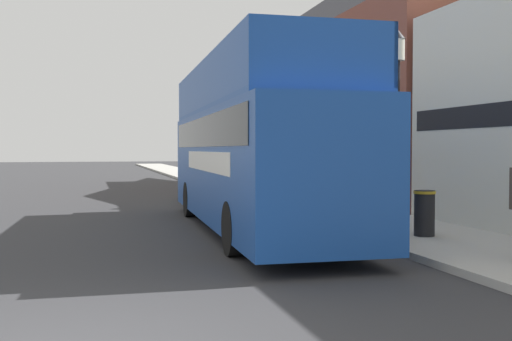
% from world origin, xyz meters
% --- Properties ---
extents(ground_plane, '(144.00, 144.00, 0.00)m').
position_xyz_m(ground_plane, '(0.00, 21.00, 0.00)').
color(ground_plane, '#333335').
extents(sidewalk, '(3.21, 108.00, 0.14)m').
position_xyz_m(sidewalk, '(7.57, 18.00, 0.07)').
color(sidewalk, '#ADAAA3').
rests_on(sidewalk, ground_plane).
extents(brick_terrace_rear, '(6.00, 22.58, 9.79)m').
position_xyz_m(brick_terrace_rear, '(12.17, 20.96, 4.90)').
color(brick_terrace_rear, brown).
rests_on(brick_terrace_rear, ground_plane).
extents(tour_bus, '(2.96, 11.35, 4.13)m').
position_xyz_m(tour_bus, '(4.21, 8.41, 1.89)').
color(tour_bus, '#19479E').
rests_on(tour_bus, ground_plane).
extents(parked_car_ahead_of_bus, '(1.91, 4.44, 1.32)m').
position_xyz_m(parked_car_ahead_of_bus, '(4.79, 16.39, 0.62)').
color(parked_car_ahead_of_bus, '#9E9EA3').
rests_on(parked_car_ahead_of_bus, ground_plane).
extents(lamp_post_nearest, '(0.35, 0.35, 4.43)m').
position_xyz_m(lamp_post_nearest, '(6.63, 5.58, 3.21)').
color(lamp_post_nearest, black).
rests_on(lamp_post_nearest, sidewalk).
extents(lamp_post_second, '(0.35, 0.35, 4.67)m').
position_xyz_m(lamp_post_second, '(6.43, 14.90, 3.36)').
color(lamp_post_second, black).
rests_on(lamp_post_second, sidewalk).
extents(litter_bin, '(0.48, 0.48, 0.99)m').
position_xyz_m(litter_bin, '(7.33, 5.60, 0.66)').
color(litter_bin, black).
rests_on(litter_bin, sidewalk).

